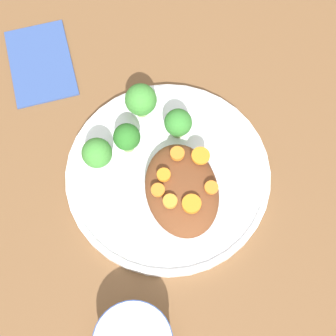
{
  "coord_description": "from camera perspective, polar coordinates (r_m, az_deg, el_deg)",
  "views": [
    {
      "loc": [
        0.24,
        -0.05,
        0.63
      ],
      "look_at": [
        0.0,
        0.0,
        0.03
      ],
      "focal_mm": 50.0,
      "sensor_mm": 36.0,
      "label": 1
    }
  ],
  "objects": [
    {
      "name": "plate",
      "position": [
        0.66,
        0.0,
        -0.66
      ],
      "size": [
        0.29,
        0.29,
        0.02
      ],
      "color": "white",
      "rests_on": "ground_plane"
    },
    {
      "name": "broccoli_floret_2",
      "position": [
        0.64,
        -8.65,
        1.79
      ],
      "size": [
        0.04,
        0.04,
        0.05
      ],
      "color": "#7FA85B",
      "rests_on": "plate"
    },
    {
      "name": "carrot_slice_2",
      "position": [
        0.61,
        5.31,
        -2.38
      ],
      "size": [
        0.02,
        0.02,
        0.0
      ],
      "primitive_type": "cylinder",
      "color": "orange",
      "rests_on": "stew_mound"
    },
    {
      "name": "broccoli_floret_1",
      "position": [
        0.65,
        -5.03,
        3.7
      ],
      "size": [
        0.04,
        0.04,
        0.05
      ],
      "color": "#7FA85B",
      "rests_on": "plate"
    },
    {
      "name": "broccoli_floret_3",
      "position": [
        0.67,
        -3.32,
        8.24
      ],
      "size": [
        0.05,
        0.05,
        0.06
      ],
      "color": "#759E51",
      "rests_on": "plate"
    },
    {
      "name": "napkin",
      "position": [
        0.79,
        -15.29,
        12.35
      ],
      "size": [
        0.15,
        0.11,
        0.01
      ],
      "rotation": [
        0.0,
        0.0,
        0.07
      ],
      "color": "#334C8C",
      "rests_on": "ground_plane"
    },
    {
      "name": "carrot_slice_4",
      "position": [
        0.63,
        3.93,
        1.8
      ],
      "size": [
        0.03,
        0.03,
        0.0
      ],
      "primitive_type": "cylinder",
      "color": "orange",
      "rests_on": "stew_mound"
    },
    {
      "name": "broccoli_floret_0",
      "position": [
        0.66,
        1.24,
        5.47
      ],
      "size": [
        0.04,
        0.04,
        0.05
      ],
      "color": "#7FA85B",
      "rests_on": "plate"
    },
    {
      "name": "carrot_slice_6",
      "position": [
        0.6,
        0.26,
        -4.07
      ],
      "size": [
        0.02,
        0.02,
        0.01
      ],
      "primitive_type": "cylinder",
      "color": "orange",
      "rests_on": "stew_mound"
    },
    {
      "name": "stew_mound",
      "position": [
        0.63,
        1.7,
        -2.65
      ],
      "size": [
        0.14,
        0.1,
        0.03
      ],
      "primitive_type": "ellipsoid",
      "color": "brown",
      "rests_on": "plate"
    },
    {
      "name": "carrot_slice_5",
      "position": [
        0.62,
        -0.53,
        -0.84
      ],
      "size": [
        0.02,
        0.02,
        0.01
      ],
      "primitive_type": "cylinder",
      "color": "orange",
      "rests_on": "stew_mound"
    },
    {
      "name": "carrot_slice_1",
      "position": [
        0.6,
        2.89,
        -4.38
      ],
      "size": [
        0.03,
        0.03,
        0.01
      ],
      "primitive_type": "cylinder",
      "color": "orange",
      "rests_on": "stew_mound"
    },
    {
      "name": "carrot_slice_3",
      "position": [
        0.63,
        1.14,
        1.77
      ],
      "size": [
        0.02,
        0.02,
        0.01
      ],
      "primitive_type": "cylinder",
      "color": "orange",
      "rests_on": "stew_mound"
    },
    {
      "name": "carrot_slice_0",
      "position": [
        0.61,
        -1.24,
        -2.7
      ],
      "size": [
        0.02,
        0.02,
        0.0
      ],
      "primitive_type": "cylinder",
      "color": "orange",
      "rests_on": "stew_mound"
    },
    {
      "name": "ground_plane",
      "position": [
        0.67,
        0.0,
        -0.96
      ],
      "size": [
        4.0,
        4.0,
        0.0
      ],
      "primitive_type": "plane",
      "color": "brown"
    }
  ]
}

